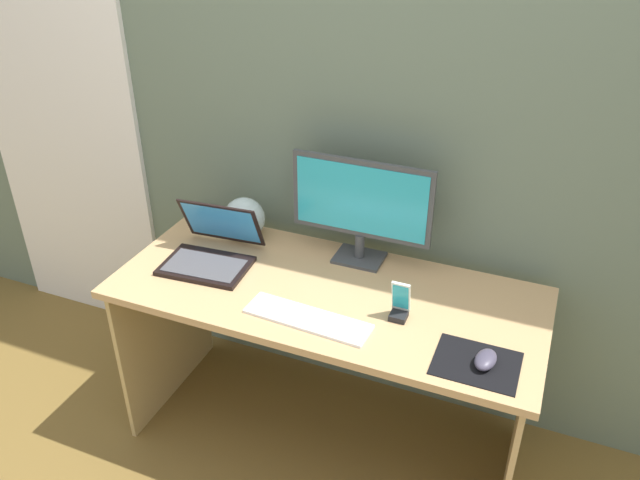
# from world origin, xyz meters

# --- Properties ---
(ground_plane) EXTENTS (8.00, 8.00, 0.00)m
(ground_plane) POSITION_xyz_m (0.00, 0.00, 0.00)
(ground_plane) COLOR brown
(wall_back) EXTENTS (6.00, 0.04, 2.50)m
(wall_back) POSITION_xyz_m (0.00, 0.39, 1.25)
(wall_back) COLOR slate
(wall_back) RESTS_ON ground_plane
(door_left) EXTENTS (0.82, 0.02, 2.02)m
(door_left) POSITION_xyz_m (-1.41, 0.36, 1.01)
(door_left) COLOR white
(door_left) RESTS_ON ground_plane
(desk) EXTENTS (1.50, 0.64, 0.71)m
(desk) POSITION_xyz_m (0.00, 0.00, 0.57)
(desk) COLOR tan
(desk) RESTS_ON ground_plane
(monitor) EXTENTS (0.52, 0.14, 0.40)m
(monitor) POSITION_xyz_m (0.04, 0.23, 0.94)
(monitor) COLOR #3C4044
(monitor) RESTS_ON desk
(laptop) EXTENTS (0.33, 0.32, 0.21)m
(laptop) POSITION_xyz_m (-0.46, 0.01, 0.76)
(laptop) COLOR black
(laptop) RESTS_ON desk
(fishbowl) EXTENTS (0.17, 0.17, 0.17)m
(fishbowl) POSITION_xyz_m (-0.44, 0.23, 0.79)
(fishbowl) COLOR silver
(fishbowl) RESTS_ON desk
(keyboard_external) EXTENTS (0.43, 0.14, 0.01)m
(keyboard_external) POSITION_xyz_m (0.01, -0.18, 0.72)
(keyboard_external) COLOR white
(keyboard_external) RESTS_ON desk
(mousepad) EXTENTS (0.25, 0.20, 0.00)m
(mousepad) POSITION_xyz_m (0.55, -0.18, 0.72)
(mousepad) COLOR black
(mousepad) RESTS_ON desk
(mouse) EXTENTS (0.07, 0.11, 0.04)m
(mouse) POSITION_xyz_m (0.58, -0.18, 0.73)
(mouse) COLOR #443F53
(mouse) RESTS_ON mousepad
(phone_in_dock) EXTENTS (0.06, 0.06, 0.14)m
(phone_in_dock) POSITION_xyz_m (0.28, -0.05, 0.76)
(phone_in_dock) COLOR black
(phone_in_dock) RESTS_ON desk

